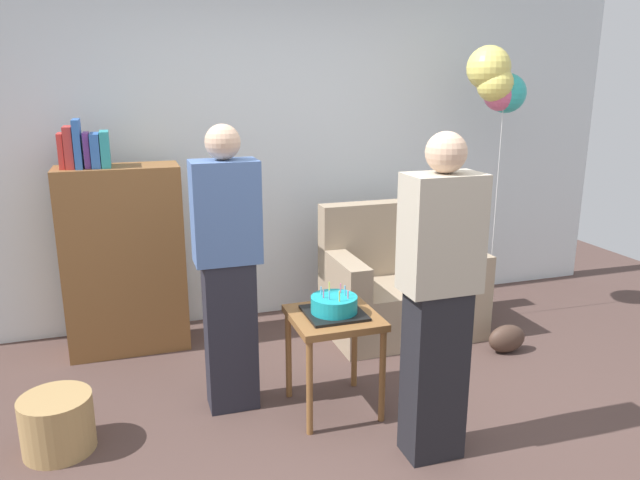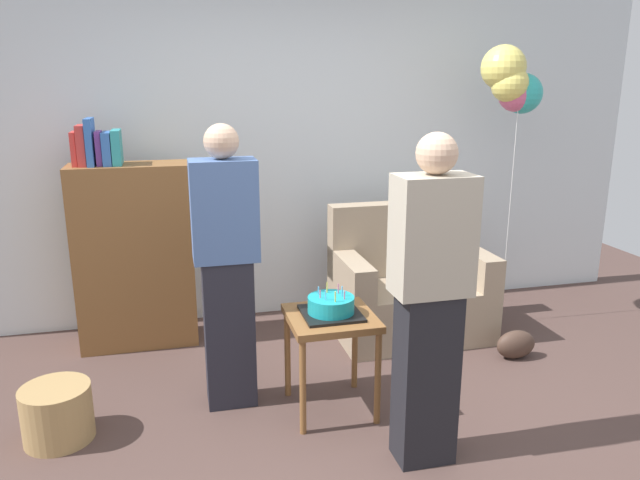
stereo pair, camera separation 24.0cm
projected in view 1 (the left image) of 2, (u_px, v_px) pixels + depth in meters
ground_plane at (371, 446)px, 3.12m from camera, size 8.00×8.00×0.00m
wall_back at (272, 147)px, 4.65m from camera, size 6.00×0.10×2.70m
couch at (399, 287)px, 4.50m from camera, size 1.10×0.70×0.96m
bookshelf at (123, 256)px, 4.10m from camera, size 0.80×0.36×1.61m
side_table at (334, 329)px, 3.36m from camera, size 0.48×0.48×0.58m
birthday_cake at (334, 306)px, 3.32m from camera, size 0.32×0.32×0.17m
person_blowing_candles at (228, 270)px, 3.31m from camera, size 0.36×0.22×1.63m
person_holding_cake at (438, 300)px, 2.86m from camera, size 0.36×0.22×1.63m
wicker_basket at (57, 424)px, 3.05m from camera, size 0.36×0.36×0.30m
handbag at (507, 339)px, 4.18m from camera, size 0.28×0.14×0.20m
balloon_bunch at (497, 83)px, 4.39m from camera, size 0.47×0.33×2.10m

